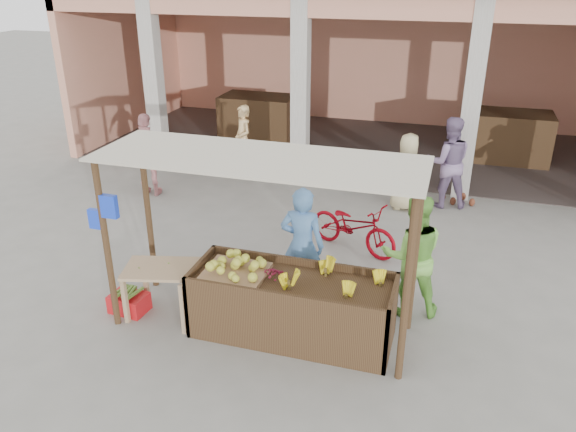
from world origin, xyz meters
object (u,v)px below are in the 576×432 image
(fruit_stall, at_px, (292,309))
(motorcycle, at_px, (353,225))
(vendor_green, at_px, (412,252))
(red_crate, at_px, (129,303))
(side_table, at_px, (162,276))
(vendor_blue, at_px, (302,242))

(fruit_stall, height_order, motorcycle, motorcycle)
(vendor_green, relative_size, motorcycle, 1.06)
(red_crate, xyz_separation_m, vendor_green, (3.74, 1.15, 0.80))
(red_crate, height_order, motorcycle, motorcycle)
(side_table, distance_m, vendor_green, 3.40)
(side_table, xyz_separation_m, motorcycle, (2.10, 2.74, -0.19))
(fruit_stall, height_order, vendor_blue, vendor_blue)
(side_table, height_order, vendor_blue, vendor_blue)
(red_crate, bearing_deg, motorcycle, 50.88)
(side_table, height_order, motorcycle, motorcycle)
(side_table, distance_m, motorcycle, 3.46)
(fruit_stall, xyz_separation_m, motorcycle, (0.30, 2.62, 0.06))
(red_crate, distance_m, motorcycle, 3.84)
(red_crate, distance_m, vendor_green, 4.00)
(fruit_stall, distance_m, red_crate, 2.37)
(motorcycle, bearing_deg, vendor_green, -122.94)
(vendor_blue, bearing_deg, fruit_stall, 97.25)
(fruit_stall, bearing_deg, red_crate, -176.60)
(vendor_blue, relative_size, motorcycle, 1.06)
(fruit_stall, distance_m, vendor_green, 1.80)
(vendor_green, xyz_separation_m, motorcycle, (-1.09, 1.61, -0.47))
(side_table, xyz_separation_m, vendor_blue, (1.68, 1.00, 0.29))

